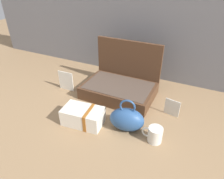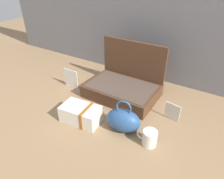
{
  "view_description": "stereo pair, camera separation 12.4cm",
  "coord_description": "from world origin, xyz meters",
  "px_view_note": "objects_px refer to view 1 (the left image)",
  "views": [
    {
      "loc": [
        0.45,
        -1.01,
        0.83
      ],
      "look_at": [
        -0.03,
        -0.02,
        0.16
      ],
      "focal_mm": 32.42,
      "sensor_mm": 36.0,
      "label": 1
    },
    {
      "loc": [
        0.56,
        -0.95,
        0.83
      ],
      "look_at": [
        -0.03,
        -0.02,
        0.16
      ],
      "focal_mm": 32.42,
      "sensor_mm": 36.0,
      "label": 2
    }
  ],
  "objects_px": {
    "cream_toiletry_bag": "(84,116)",
    "poster_card_right": "(172,108)",
    "info_card_left": "(66,81)",
    "coffee_mug": "(155,134)",
    "teal_pouch_handbag": "(127,119)",
    "open_suitcase": "(121,85)"
  },
  "relations": [
    {
      "from": "teal_pouch_handbag",
      "to": "info_card_left",
      "type": "height_order",
      "value": "teal_pouch_handbag"
    },
    {
      "from": "info_card_left",
      "to": "poster_card_right",
      "type": "xyz_separation_m",
      "value": [
        0.8,
        0.04,
        -0.02
      ]
    },
    {
      "from": "coffee_mug",
      "to": "open_suitcase",
      "type": "bearing_deg",
      "value": 134.87
    },
    {
      "from": "cream_toiletry_bag",
      "to": "poster_card_right",
      "type": "relative_size",
      "value": 2.25
    },
    {
      "from": "open_suitcase",
      "to": "info_card_left",
      "type": "xyz_separation_m",
      "value": [
        -0.4,
        -0.13,
        -0.0
      ]
    },
    {
      "from": "coffee_mug",
      "to": "teal_pouch_handbag",
      "type": "bearing_deg",
      "value": 172.7
    },
    {
      "from": "cream_toiletry_bag",
      "to": "poster_card_right",
      "type": "bearing_deg",
      "value": 33.87
    },
    {
      "from": "info_card_left",
      "to": "cream_toiletry_bag",
      "type": "bearing_deg",
      "value": -40.64
    },
    {
      "from": "teal_pouch_handbag",
      "to": "info_card_left",
      "type": "bearing_deg",
      "value": 160.11
    },
    {
      "from": "coffee_mug",
      "to": "info_card_left",
      "type": "distance_m",
      "value": 0.8
    },
    {
      "from": "coffee_mug",
      "to": "info_card_left",
      "type": "xyz_separation_m",
      "value": [
        -0.77,
        0.24,
        0.03
      ]
    },
    {
      "from": "info_card_left",
      "to": "coffee_mug",
      "type": "bearing_deg",
      "value": -18.03
    },
    {
      "from": "open_suitcase",
      "to": "coffee_mug",
      "type": "relative_size",
      "value": 4.35
    },
    {
      "from": "info_card_left",
      "to": "poster_card_right",
      "type": "bearing_deg",
      "value": 1.66
    },
    {
      "from": "coffee_mug",
      "to": "poster_card_right",
      "type": "height_order",
      "value": "poster_card_right"
    },
    {
      "from": "teal_pouch_handbag",
      "to": "coffee_mug",
      "type": "distance_m",
      "value": 0.18
    },
    {
      "from": "cream_toiletry_bag",
      "to": "poster_card_right",
      "type": "height_order",
      "value": "poster_card_right"
    },
    {
      "from": "cream_toiletry_bag",
      "to": "info_card_left",
      "type": "distance_m",
      "value": 0.44
    },
    {
      "from": "open_suitcase",
      "to": "info_card_left",
      "type": "relative_size",
      "value": 3.3
    },
    {
      "from": "teal_pouch_handbag",
      "to": "coffee_mug",
      "type": "relative_size",
      "value": 1.9
    },
    {
      "from": "cream_toiletry_bag",
      "to": "teal_pouch_handbag",
      "type": "bearing_deg",
      "value": 14.06
    },
    {
      "from": "coffee_mug",
      "to": "poster_card_right",
      "type": "relative_size",
      "value": 1.02
    }
  ]
}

